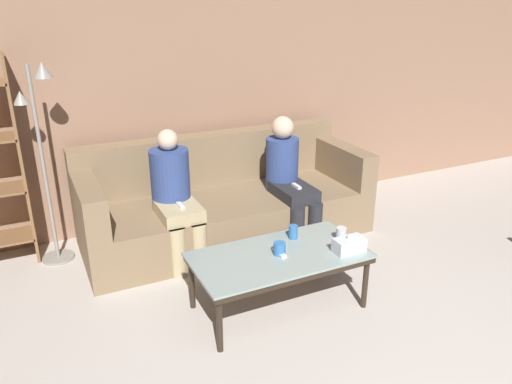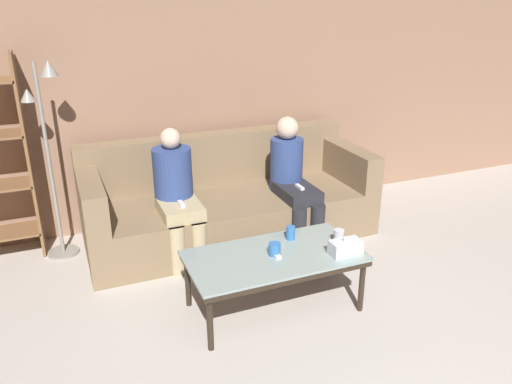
{
  "view_description": "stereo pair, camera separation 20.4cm",
  "coord_description": "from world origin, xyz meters",
  "px_view_note": "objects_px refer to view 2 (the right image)",
  "views": [
    {
      "loc": [
        -1.57,
        -0.82,
        2.09
      ],
      "look_at": [
        0.0,
        2.45,
        0.66
      ],
      "focal_mm": 35.0,
      "sensor_mm": 36.0,
      "label": 1
    },
    {
      "loc": [
        -1.39,
        -0.9,
        2.09
      ],
      "look_at": [
        0.0,
        2.45,
        0.66
      ],
      "focal_mm": 35.0,
      "sensor_mm": 36.0,
      "label": 2
    }
  ],
  "objects_px": {
    "cup_near_right": "(291,233)",
    "cup_far_center": "(339,236)",
    "seated_person_left_end": "(176,192)",
    "seated_person_mid_left": "(292,176)",
    "standing_lamp": "(48,142)",
    "tissue_box": "(345,247)",
    "game_remote": "(274,253)",
    "cup_near_left": "(275,249)",
    "couch": "(228,202)",
    "coffee_table": "(274,260)"
  },
  "relations": [
    {
      "from": "cup_near_left",
      "to": "tissue_box",
      "type": "xyz_separation_m",
      "value": [
        0.46,
        -0.17,
        0.01
      ]
    },
    {
      "from": "cup_far_center",
      "to": "cup_near_right",
      "type": "bearing_deg",
      "value": 149.36
    },
    {
      "from": "couch",
      "to": "cup_near_left",
      "type": "height_order",
      "value": "couch"
    },
    {
      "from": "tissue_box",
      "to": "seated_person_mid_left",
      "type": "distance_m",
      "value": 1.22
    },
    {
      "from": "coffee_table",
      "to": "cup_far_center",
      "type": "xyz_separation_m",
      "value": [
        0.5,
        -0.01,
        0.09
      ]
    },
    {
      "from": "cup_near_right",
      "to": "tissue_box",
      "type": "distance_m",
      "value": 0.43
    },
    {
      "from": "game_remote",
      "to": "seated_person_mid_left",
      "type": "xyz_separation_m",
      "value": [
        0.64,
        1.03,
        0.14
      ]
    },
    {
      "from": "cup_near_left",
      "to": "seated_person_left_end",
      "type": "height_order",
      "value": "seated_person_left_end"
    },
    {
      "from": "coffee_table",
      "to": "cup_near_left",
      "type": "distance_m",
      "value": 0.08
    },
    {
      "from": "cup_near_left",
      "to": "tissue_box",
      "type": "height_order",
      "value": "tissue_box"
    },
    {
      "from": "cup_near_right",
      "to": "cup_far_center",
      "type": "bearing_deg",
      "value": -30.64
    },
    {
      "from": "game_remote",
      "to": "standing_lamp",
      "type": "relative_size",
      "value": 0.09
    },
    {
      "from": "game_remote",
      "to": "seated_person_mid_left",
      "type": "distance_m",
      "value": 1.22
    },
    {
      "from": "couch",
      "to": "tissue_box",
      "type": "distance_m",
      "value": 1.49
    },
    {
      "from": "game_remote",
      "to": "seated_person_mid_left",
      "type": "bearing_deg",
      "value": 58.09
    },
    {
      "from": "seated_person_left_end",
      "to": "standing_lamp",
      "type": "bearing_deg",
      "value": 156.64
    },
    {
      "from": "seated_person_left_end",
      "to": "cup_near_left",
      "type": "bearing_deg",
      "value": -68.26
    },
    {
      "from": "cup_near_right",
      "to": "tissue_box",
      "type": "relative_size",
      "value": 0.47
    },
    {
      "from": "coffee_table",
      "to": "cup_far_center",
      "type": "bearing_deg",
      "value": -1.07
    },
    {
      "from": "cup_far_center",
      "to": "coffee_table",
      "type": "bearing_deg",
      "value": 178.93
    },
    {
      "from": "couch",
      "to": "cup_near_right",
      "type": "bearing_deg",
      "value": -85.01
    },
    {
      "from": "seated_person_left_end",
      "to": "seated_person_mid_left",
      "type": "relative_size",
      "value": 1.0
    },
    {
      "from": "standing_lamp",
      "to": "seated_person_mid_left",
      "type": "relative_size",
      "value": 1.49
    },
    {
      "from": "couch",
      "to": "tissue_box",
      "type": "relative_size",
      "value": 11.7
    },
    {
      "from": "cup_near_left",
      "to": "seated_person_mid_left",
      "type": "relative_size",
      "value": 0.08
    },
    {
      "from": "tissue_box",
      "to": "couch",
      "type": "bearing_deg",
      "value": 103.48
    },
    {
      "from": "coffee_table",
      "to": "cup_near_right",
      "type": "relative_size",
      "value": 11.81
    },
    {
      "from": "game_remote",
      "to": "couch",
      "type": "bearing_deg",
      "value": 85.04
    },
    {
      "from": "standing_lamp",
      "to": "coffee_table",
      "type": "bearing_deg",
      "value": -47.14
    },
    {
      "from": "coffee_table",
      "to": "seated_person_left_end",
      "type": "height_order",
      "value": "seated_person_left_end"
    },
    {
      "from": "standing_lamp",
      "to": "seated_person_mid_left",
      "type": "bearing_deg",
      "value": -11.95
    },
    {
      "from": "coffee_table",
      "to": "seated_person_mid_left",
      "type": "relative_size",
      "value": 1.1
    },
    {
      "from": "seated_person_left_end",
      "to": "seated_person_mid_left",
      "type": "distance_m",
      "value": 1.06
    },
    {
      "from": "cup_near_left",
      "to": "tissue_box",
      "type": "relative_size",
      "value": 0.4
    },
    {
      "from": "seated_person_left_end",
      "to": "seated_person_mid_left",
      "type": "height_order",
      "value": "same"
    },
    {
      "from": "tissue_box",
      "to": "standing_lamp",
      "type": "distance_m",
      "value": 2.47
    },
    {
      "from": "cup_far_center",
      "to": "cup_near_left",
      "type": "bearing_deg",
      "value": 179.29
    },
    {
      "from": "coffee_table",
      "to": "cup_near_right",
      "type": "distance_m",
      "value": 0.28
    },
    {
      "from": "seated_person_mid_left",
      "to": "cup_near_left",
      "type": "bearing_deg",
      "value": -121.85
    },
    {
      "from": "cup_far_center",
      "to": "seated_person_mid_left",
      "type": "height_order",
      "value": "seated_person_mid_left"
    },
    {
      "from": "couch",
      "to": "seated_person_left_end",
      "type": "distance_m",
      "value": 0.63
    },
    {
      "from": "cup_near_left",
      "to": "standing_lamp",
      "type": "distance_m",
      "value": 2.04
    },
    {
      "from": "standing_lamp",
      "to": "seated_person_mid_left",
      "type": "height_order",
      "value": "standing_lamp"
    },
    {
      "from": "coffee_table",
      "to": "tissue_box",
      "type": "bearing_deg",
      "value": -21.31
    },
    {
      "from": "cup_near_right",
      "to": "cup_far_center",
      "type": "xyz_separation_m",
      "value": [
        0.3,
        -0.18,
        -0.0
      ]
    },
    {
      "from": "cup_near_left",
      "to": "game_remote",
      "type": "xyz_separation_m",
      "value": [
        0.0,
        0.0,
        -0.03
      ]
    },
    {
      "from": "cup_near_left",
      "to": "couch",
      "type": "bearing_deg",
      "value": 85.02
    },
    {
      "from": "cup_near_left",
      "to": "seated_person_mid_left",
      "type": "distance_m",
      "value": 1.21
    },
    {
      "from": "couch",
      "to": "cup_near_right",
      "type": "height_order",
      "value": "couch"
    },
    {
      "from": "cup_far_center",
      "to": "standing_lamp",
      "type": "distance_m",
      "value": 2.41
    }
  ]
}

